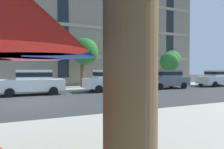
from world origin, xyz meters
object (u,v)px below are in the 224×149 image
sedan_white_downstreet (217,77)px  street_tree_middle (83,51)px  sedan_white (33,81)px  sedan_gray (166,79)px  street_tree_right (170,61)px  sedan_white_midblock (110,80)px

sedan_white_downstreet → street_tree_middle: size_ratio=0.92×
sedan_white → sedan_gray: same height
sedan_gray → street_tree_right: bearing=45.2°
street_tree_middle → street_tree_right: (10.28, -0.24, -0.78)m
sedan_white_midblock → sedan_gray: 5.84m
sedan_white_downstreet → street_tree_middle: street_tree_middle is taller
sedan_white_midblock → sedan_white: bearing=180.0°
sedan_white_midblock → sedan_gray: (5.84, 0.00, 0.00)m
sedan_white_midblock → street_tree_right: bearing=19.2°
street_tree_middle → sedan_white_downstreet: bearing=-13.3°
sedan_gray → sedan_white: bearing=180.0°
sedan_white_downstreet → street_tree_middle: (-14.05, 3.34, 2.65)m
sedan_white → street_tree_right: size_ratio=1.09×
sedan_white → sedan_white_midblock: bearing=0.0°
street_tree_middle → street_tree_right: 10.31m
sedan_white_downstreet → street_tree_right: street_tree_right is taller
sedan_gray → sedan_white_midblock: bearing=180.0°
sedan_white_downstreet → street_tree_right: size_ratio=1.09×
sedan_gray → street_tree_middle: bearing=155.1°
sedan_white → sedan_gray: 11.81m
sedan_white → sedan_white_downstreet: size_ratio=1.00×
sedan_gray → street_tree_middle: size_ratio=0.92×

